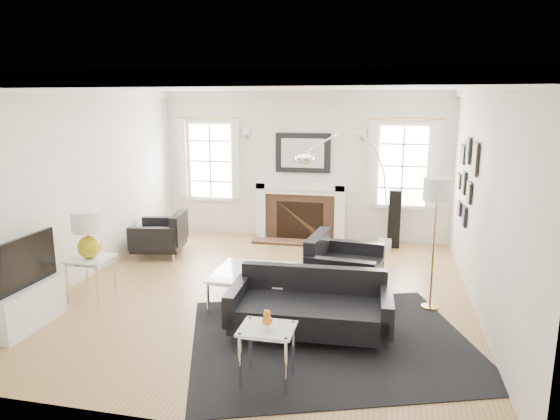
% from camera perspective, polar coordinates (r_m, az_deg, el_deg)
% --- Properties ---
extents(floor, '(6.00, 6.00, 0.00)m').
position_cam_1_polar(floor, '(7.05, -1.68, -9.27)').
color(floor, olive).
rests_on(floor, ground).
extents(back_wall, '(5.50, 0.04, 2.80)m').
position_cam_1_polar(back_wall, '(9.58, 2.66, 5.06)').
color(back_wall, silver).
rests_on(back_wall, floor).
extents(front_wall, '(5.50, 0.04, 2.80)m').
position_cam_1_polar(front_wall, '(3.91, -12.62, -5.55)').
color(front_wall, silver).
rests_on(front_wall, floor).
extents(left_wall, '(0.04, 6.00, 2.80)m').
position_cam_1_polar(left_wall, '(7.81, -21.74, 2.62)').
color(left_wall, silver).
rests_on(left_wall, floor).
extents(right_wall, '(0.04, 6.00, 2.80)m').
position_cam_1_polar(right_wall, '(6.57, 22.18, 0.95)').
color(right_wall, silver).
rests_on(right_wall, floor).
extents(ceiling, '(5.50, 6.00, 0.02)m').
position_cam_1_polar(ceiling, '(6.57, -1.83, 14.11)').
color(ceiling, white).
rests_on(ceiling, back_wall).
extents(crown_molding, '(5.50, 6.00, 0.12)m').
position_cam_1_polar(crown_molding, '(6.57, -1.83, 13.59)').
color(crown_molding, white).
rests_on(crown_molding, back_wall).
extents(fireplace, '(1.70, 0.69, 1.11)m').
position_cam_1_polar(fireplace, '(9.52, 2.40, -0.22)').
color(fireplace, white).
rests_on(fireplace, floor).
extents(mantel_mirror, '(1.05, 0.07, 0.75)m').
position_cam_1_polar(mantel_mirror, '(9.51, 2.63, 6.53)').
color(mantel_mirror, black).
rests_on(mantel_mirror, back_wall).
extents(window_left, '(1.24, 0.15, 1.62)m').
position_cam_1_polar(window_left, '(10.00, -7.94, 5.60)').
color(window_left, white).
rests_on(window_left, back_wall).
extents(window_right, '(1.24, 0.15, 1.62)m').
position_cam_1_polar(window_right, '(9.38, 13.85, 4.94)').
color(window_right, white).
rests_on(window_right, back_wall).
extents(gallery_wall, '(0.04, 1.73, 1.29)m').
position_cam_1_polar(gallery_wall, '(7.81, 20.49, 3.71)').
color(gallery_wall, black).
rests_on(gallery_wall, right_wall).
extents(tv_unit, '(0.35, 1.00, 1.09)m').
position_cam_1_polar(tv_unit, '(6.58, -27.08, -9.20)').
color(tv_unit, white).
rests_on(tv_unit, floor).
extents(area_rug, '(3.68, 3.37, 0.01)m').
position_cam_1_polar(area_rug, '(5.71, 5.82, -14.64)').
color(area_rug, black).
rests_on(area_rug, floor).
extents(sofa, '(1.83, 0.90, 0.59)m').
position_cam_1_polar(sofa, '(5.73, 3.50, -11.04)').
color(sofa, black).
rests_on(sofa, floor).
extents(armchair_left, '(0.96, 1.04, 0.62)m').
position_cam_1_polar(armchair_left, '(8.80, -13.28, -2.90)').
color(armchair_left, black).
rests_on(armchair_left, floor).
extents(armchair_right, '(1.02, 1.11, 0.69)m').
position_cam_1_polar(armchair_right, '(6.82, 6.98, -6.68)').
color(armchair_right, black).
rests_on(armchair_right, floor).
extents(coffee_table, '(0.99, 0.99, 0.44)m').
position_cam_1_polar(coffee_table, '(6.51, -3.06, -7.31)').
color(coffee_table, silver).
rests_on(coffee_table, floor).
extents(side_table_left, '(0.52, 0.52, 0.57)m').
position_cam_1_polar(side_table_left, '(7.11, -20.82, -5.96)').
color(side_table_left, silver).
rests_on(side_table_left, floor).
extents(nesting_table, '(0.50, 0.42, 0.55)m').
position_cam_1_polar(nesting_table, '(4.75, -1.47, -14.57)').
color(nesting_table, silver).
rests_on(nesting_table, floor).
extents(gourd_lamp, '(0.40, 0.40, 0.64)m').
position_cam_1_polar(gourd_lamp, '(6.98, -21.11, -2.23)').
color(gourd_lamp, gold).
rests_on(gourd_lamp, side_table_left).
extents(orange_vase, '(0.10, 0.10, 0.16)m').
position_cam_1_polar(orange_vase, '(4.66, -1.49, -12.31)').
color(orange_vase, orange).
rests_on(orange_vase, nesting_table).
extents(arc_floor_lamp, '(1.55, 1.43, 2.19)m').
position_cam_1_polar(arc_floor_lamp, '(8.38, 7.76, 2.48)').
color(arc_floor_lamp, white).
rests_on(arc_floor_lamp, floor).
extents(stick_floor_lamp, '(0.34, 0.34, 1.68)m').
position_cam_1_polar(stick_floor_lamp, '(6.37, 17.53, 1.52)').
color(stick_floor_lamp, '#C58A44').
rests_on(stick_floor_lamp, floor).
extents(speaker_tower, '(0.23, 0.23, 1.06)m').
position_cam_1_polar(speaker_tower, '(9.25, 12.90, -0.97)').
color(speaker_tower, black).
rests_on(speaker_tower, floor).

